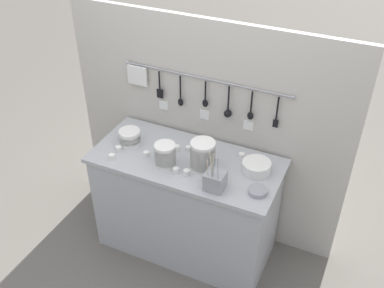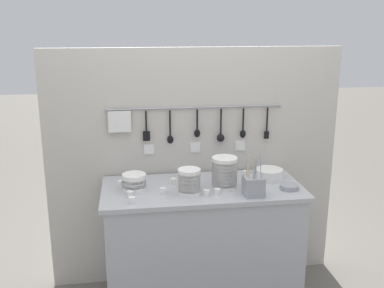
# 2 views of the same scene
# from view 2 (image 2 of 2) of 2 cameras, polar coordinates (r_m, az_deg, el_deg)

# --- Properties ---
(counter) EXTENTS (1.33, 0.61, 0.85)m
(counter) POSITION_cam_2_polar(r_m,az_deg,el_deg) (3.18, 1.27, -12.62)
(counter) COLOR #ADAFB5
(counter) RESTS_ON ground
(back_wall) EXTENTS (2.13, 0.09, 1.75)m
(back_wall) POSITION_cam_2_polar(r_m,az_deg,el_deg) (3.31, 0.32, -2.99)
(back_wall) COLOR #BCB7AD
(back_wall) RESTS_ON ground
(bowl_stack_short_front) EXTENTS (0.14, 0.14, 0.16)m
(bowl_stack_short_front) POSITION_cam_2_polar(r_m,az_deg,el_deg) (2.86, -0.36, -4.78)
(bowl_stack_short_front) COLOR white
(bowl_stack_short_front) RESTS_ON counter
(bowl_stack_tall_left) EXTENTS (0.15, 0.15, 0.11)m
(bowl_stack_tall_left) POSITION_cam_2_polar(r_m,az_deg,el_deg) (2.95, -7.36, -4.81)
(bowl_stack_tall_left) COLOR white
(bowl_stack_tall_left) RESTS_ON counter
(bowl_stack_back_corner) EXTENTS (0.17, 0.17, 0.21)m
(bowl_stack_back_corner) POSITION_cam_2_polar(r_m,az_deg,el_deg) (2.96, 4.15, -3.65)
(bowl_stack_back_corner) COLOR white
(bowl_stack_back_corner) RESTS_ON counter
(plate_stack) EXTENTS (0.19, 0.19, 0.08)m
(plate_stack) POSITION_cam_2_polar(r_m,az_deg,el_deg) (3.17, 9.72, -3.80)
(plate_stack) COLOR white
(plate_stack) RESTS_ON counter
(steel_mixing_bowl) EXTENTS (0.12, 0.12, 0.03)m
(steel_mixing_bowl) POSITION_cam_2_polar(r_m,az_deg,el_deg) (3.02, 12.24, -5.33)
(steel_mixing_bowl) COLOR #93969E
(steel_mixing_bowl) RESTS_ON counter
(cutlery_caddy) EXTENTS (0.12, 0.12, 0.28)m
(cutlery_caddy) POSITION_cam_2_polar(r_m,az_deg,el_deg) (2.87, 7.81, -5.25)
(cutlery_caddy) COLOR #93969E
(cutlery_caddy) RESTS_ON counter
(cup_back_left) EXTENTS (0.04, 0.04, 0.04)m
(cup_back_left) POSITION_cam_2_polar(r_m,az_deg,el_deg) (2.85, -7.86, -6.31)
(cup_back_left) COLOR white
(cup_back_left) RESTS_ON counter
(cup_mid_row) EXTENTS (0.04, 0.04, 0.04)m
(cup_mid_row) POSITION_cam_2_polar(r_m,az_deg,el_deg) (3.05, -0.88, -4.76)
(cup_mid_row) COLOR white
(cup_mid_row) RESTS_ON counter
(cup_front_right) EXTENTS (0.04, 0.04, 0.04)m
(cup_front_right) POSITION_cam_2_polar(r_m,az_deg,el_deg) (2.76, -7.65, -7.06)
(cup_front_right) COLOR white
(cup_front_right) RESTS_ON counter
(cup_edge_near) EXTENTS (0.04, 0.04, 0.04)m
(cup_edge_near) POSITION_cam_2_polar(r_m,az_deg,el_deg) (3.08, 0.53, -4.52)
(cup_edge_near) COLOR white
(cup_edge_near) RESTS_ON counter
(cup_centre) EXTENTS (0.04, 0.04, 0.04)m
(cup_centre) POSITION_cam_2_polar(r_m,az_deg,el_deg) (3.23, 6.82, -3.70)
(cup_centre) COLOR white
(cup_centre) RESTS_ON counter
(cup_edge_far) EXTENTS (0.04, 0.04, 0.04)m
(cup_edge_far) POSITION_cam_2_polar(r_m,az_deg,el_deg) (2.89, -3.69, -5.94)
(cup_edge_far) COLOR white
(cup_edge_far) RESTS_ON counter
(cup_beside_plates) EXTENTS (0.04, 0.04, 0.04)m
(cup_beside_plates) POSITION_cam_2_polar(r_m,az_deg,el_deg) (3.05, -8.96, -4.94)
(cup_beside_plates) COLOR white
(cup_beside_plates) RESTS_ON counter
(cup_back_right) EXTENTS (0.04, 0.04, 0.04)m
(cup_back_right) POSITION_cam_2_polar(r_m,az_deg,el_deg) (3.05, -2.39, -4.72)
(cup_back_right) COLOR white
(cup_back_right) RESTS_ON counter
(cup_by_caddy) EXTENTS (0.04, 0.04, 0.04)m
(cup_by_caddy) POSITION_cam_2_polar(r_m,az_deg,el_deg) (2.85, 1.89, -6.21)
(cup_by_caddy) COLOR white
(cup_by_caddy) RESTS_ON counter
(cup_front_left) EXTENTS (0.04, 0.04, 0.04)m
(cup_front_left) POSITION_cam_2_polar(r_m,az_deg,el_deg) (2.87, 3.27, -6.05)
(cup_front_left) COLOR white
(cup_front_left) RESTS_ON counter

